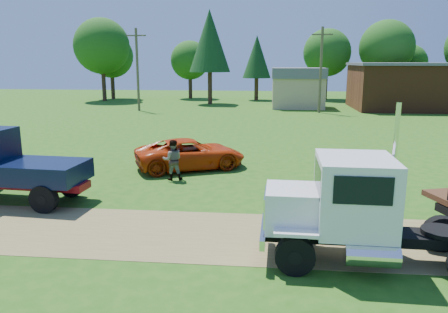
# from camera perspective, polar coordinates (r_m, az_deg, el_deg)

# --- Properties ---
(ground) EXTENTS (140.00, 140.00, 0.00)m
(ground) POSITION_cam_1_polar(r_m,az_deg,el_deg) (14.18, 3.40, -10.41)
(ground) COLOR #235212
(ground) RESTS_ON ground
(dirt_track) EXTENTS (120.00, 4.20, 0.01)m
(dirt_track) POSITION_cam_1_polar(r_m,az_deg,el_deg) (14.17, 3.40, -10.39)
(dirt_track) COLOR brown
(dirt_track) RESTS_ON ground
(white_semi_tractor) EXTENTS (7.33, 2.71, 4.40)m
(white_semi_tractor) POSITION_cam_1_polar(r_m,az_deg,el_deg) (12.54, 16.92, -6.71)
(white_semi_tractor) COLOR black
(white_semi_tractor) RESTS_ON ground
(orange_pickup) EXTENTS (6.21, 4.73, 1.57)m
(orange_pickup) POSITION_cam_1_polar(r_m,az_deg,el_deg) (22.66, -4.42, 0.36)
(orange_pickup) COLOR #C13409
(orange_pickup) RESTS_ON ground
(spectator_b) EXTENTS (1.05, 0.89, 1.91)m
(spectator_b) POSITION_cam_1_polar(r_m,az_deg,el_deg) (20.57, -6.74, -0.44)
(spectator_b) COLOR #999999
(spectator_b) RESTS_ON ground
(brick_building) EXTENTS (15.40, 10.40, 5.30)m
(brick_building) POSITION_cam_1_polar(r_m,az_deg,el_deg) (55.95, 24.26, 8.40)
(brick_building) COLOR brown
(brick_building) RESTS_ON ground
(tan_shed) EXTENTS (6.20, 5.40, 4.70)m
(tan_shed) POSITION_cam_1_polar(r_m,az_deg,el_deg) (53.27, 9.64, 8.90)
(tan_shed) COLOR tan
(tan_shed) RESTS_ON ground
(utility_poles) EXTENTS (42.20, 0.28, 9.00)m
(utility_poles) POSITION_cam_1_polar(r_m,az_deg,el_deg) (48.39, 12.53, 11.17)
(utility_poles) COLOR #4C422B
(utility_poles) RESTS_ON ground
(tree_row) EXTENTS (56.49, 15.80, 11.87)m
(tree_row) POSITION_cam_1_polar(r_m,az_deg,el_deg) (62.24, 6.85, 13.55)
(tree_row) COLOR #331D15
(tree_row) RESTS_ON ground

